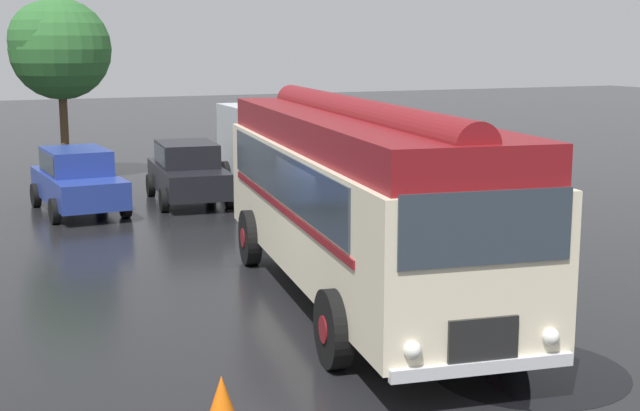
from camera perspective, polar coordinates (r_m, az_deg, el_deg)
name	(u,v)px	position (r m, az deg, el deg)	size (l,w,h in m)	color
ground_plane	(330,313)	(14.78, 0.63, -6.92)	(120.00, 120.00, 0.00)	black
vintage_bus	(356,192)	(15.19, 2.33, 0.90)	(4.01, 10.35, 3.49)	beige
car_near_left	(78,180)	(24.21, -15.25, 1.58)	(2.13, 4.29, 1.66)	navy
car_mid_left	(188,172)	(25.13, -8.45, 2.15)	(2.28, 4.35, 1.66)	black
box_van	(273,147)	(26.46, -3.06, 3.79)	(2.57, 5.87, 2.50)	#B2B7BC
tree_centre	(56,47)	(29.89, -16.52, 9.71)	(3.23, 3.21, 5.80)	#4C3823
traffic_cone	(222,398)	(10.80, -6.31, -12.12)	(0.36, 0.36, 0.55)	orange
puddle_patch	(528,371)	(12.61, 13.19, -10.29)	(2.70, 2.70, 0.01)	black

